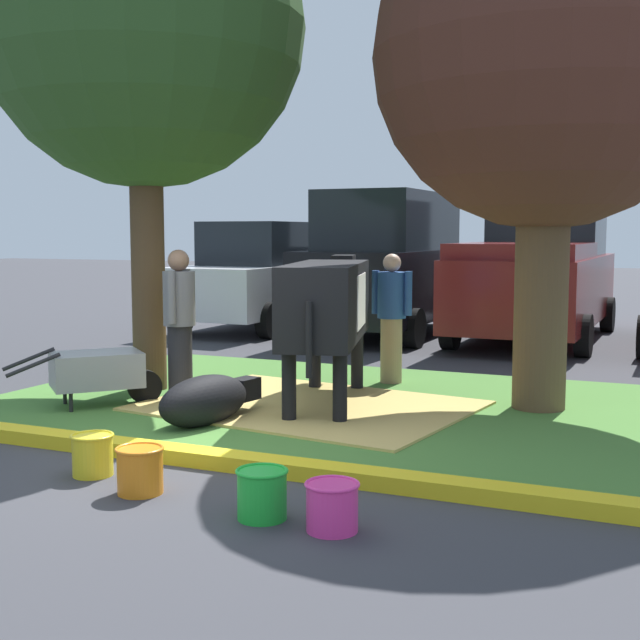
% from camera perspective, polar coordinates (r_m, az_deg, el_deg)
% --- Properties ---
extents(ground_plane, '(80.00, 80.00, 0.00)m').
position_cam_1_polar(ground_plane, '(7.22, -9.18, -8.79)').
color(ground_plane, '#38383D').
extents(grass_island, '(6.98, 4.87, 0.02)m').
position_cam_1_polar(grass_island, '(9.08, 0.31, -5.60)').
color(grass_island, '#477A33').
rests_on(grass_island, ground).
extents(curb_yellow, '(8.18, 0.24, 0.12)m').
position_cam_1_polar(curb_yellow, '(6.84, -8.43, -9.10)').
color(curb_yellow, yellow).
rests_on(curb_yellow, ground).
extents(hay_bedding, '(3.50, 2.82, 0.04)m').
position_cam_1_polar(hay_bedding, '(8.81, -0.79, -5.85)').
color(hay_bedding, tan).
rests_on(hay_bedding, ground).
extents(shade_tree_left, '(3.63, 3.63, 5.95)m').
position_cam_1_polar(shade_tree_left, '(10.11, -11.87, 18.87)').
color(shade_tree_left, '#4C3823').
rests_on(shade_tree_left, ground).
extents(shade_tree_right, '(3.49, 3.49, 5.33)m').
position_cam_1_polar(shade_tree_right, '(9.03, 15.11, 16.76)').
color(shade_tree_right, brown).
rests_on(shade_tree_right, ground).
extents(cow_holstein, '(1.30, 3.07, 1.55)m').
position_cam_1_polar(cow_holstein, '(8.90, 0.51, 1.22)').
color(cow_holstein, black).
rests_on(cow_holstein, ground).
extents(calf_lying, '(0.68, 1.33, 0.48)m').
position_cam_1_polar(calf_lying, '(8.12, -7.67, -5.38)').
color(calf_lying, black).
rests_on(calf_lying, ground).
extents(person_handler, '(0.34, 0.52, 1.65)m').
position_cam_1_polar(person_handler, '(9.10, -9.46, -0.08)').
color(person_handler, black).
rests_on(person_handler, ground).
extents(person_visitor_near, '(0.53, 0.34, 1.57)m').
position_cam_1_polar(person_visitor_near, '(10.15, 4.85, 0.35)').
color(person_visitor_near, '#9E7F5B').
rests_on(person_visitor_near, ground).
extents(wheelbarrow, '(1.31, 1.38, 0.63)m').
position_cam_1_polar(wheelbarrow, '(9.14, -14.69, -3.32)').
color(wheelbarrow, gray).
rests_on(wheelbarrow, ground).
extents(bucket_yellow, '(0.33, 0.33, 0.32)m').
position_cam_1_polar(bucket_yellow, '(6.66, -15.10, -8.71)').
color(bucket_yellow, yellow).
rests_on(bucket_yellow, ground).
extents(bucket_orange, '(0.34, 0.34, 0.33)m').
position_cam_1_polar(bucket_orange, '(6.14, -12.05, -9.82)').
color(bucket_orange, orange).
rests_on(bucket_orange, ground).
extents(bucket_green, '(0.34, 0.34, 0.32)m').
position_cam_1_polar(bucket_green, '(5.51, -3.94, -11.57)').
color(bucket_green, green).
rests_on(bucket_green, ground).
extents(bucket_pink, '(0.34, 0.34, 0.31)m').
position_cam_1_polar(bucket_pink, '(5.29, 0.82, -12.41)').
color(bucket_pink, '#EA3893').
rests_on(bucket_pink, ground).
extents(hatchback_white, '(2.05, 4.42, 2.02)m').
position_cam_1_polar(hatchback_white, '(16.13, -3.96, 2.94)').
color(hatchback_white, silver).
rests_on(hatchback_white, ground).
extents(suv_black, '(2.15, 4.62, 2.52)m').
position_cam_1_polar(suv_black, '(15.03, 4.69, 3.80)').
color(suv_black, black).
rests_on(suv_black, ground).
extents(pickup_truck_maroon, '(2.26, 5.42, 2.42)m').
position_cam_1_polar(pickup_truck_maroon, '(14.84, 14.49, 3.00)').
color(pickup_truck_maroon, maroon).
rests_on(pickup_truck_maroon, ground).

